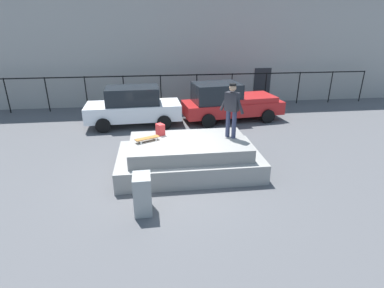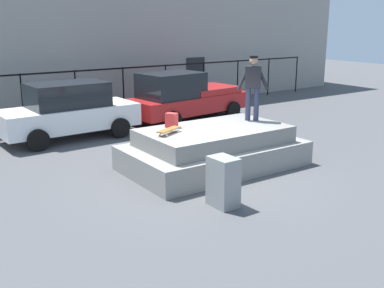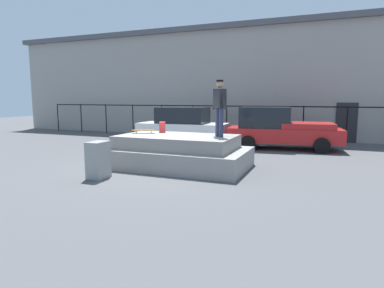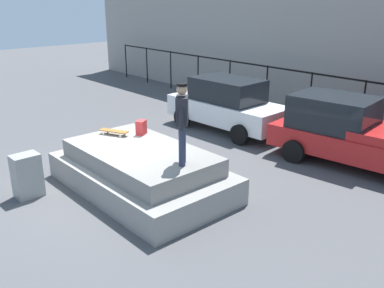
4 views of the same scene
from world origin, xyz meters
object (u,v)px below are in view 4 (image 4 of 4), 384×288
at_px(backpack, 141,127).
at_px(car_red_pickup_mid, 355,133).
at_px(car_white_sedan_near, 227,104).
at_px(utility_box, 27,176).
at_px(skateboarder, 182,119).
at_px(skateboard, 114,131).

height_order(backpack, car_red_pickup_mid, car_red_pickup_mid).
relative_size(car_white_sedan_near, utility_box, 4.24).
bearing_deg(backpack, skateboarder, -134.04).
distance_m(backpack, car_red_pickup_mid, 5.70).
distance_m(car_white_sedan_near, utility_box, 7.18).
bearing_deg(skateboarder, utility_box, -140.42).
relative_size(backpack, car_red_pickup_mid, 0.07).
distance_m(skateboard, utility_box, 2.35).
distance_m(skateboard, car_red_pickup_mid, 6.39).
bearing_deg(skateboarder, backpack, 166.88).
height_order(car_white_sedan_near, car_red_pickup_mid, car_red_pickup_mid).
bearing_deg(car_red_pickup_mid, car_white_sedan_near, -177.28).
relative_size(car_red_pickup_mid, utility_box, 4.83).
bearing_deg(skateboard, backpack, 52.70).
height_order(skateboarder, skateboard, skateboarder).
bearing_deg(car_white_sedan_near, utility_box, -85.51).
relative_size(skateboarder, backpack, 4.69).
bearing_deg(backpack, car_red_pickup_mid, -67.93).
xyz_separation_m(skateboarder, backpack, (-2.23, 0.52, -0.81)).
height_order(car_red_pickup_mid, utility_box, car_red_pickup_mid).
height_order(skateboarder, utility_box, skateboarder).
relative_size(skateboard, utility_box, 0.77).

